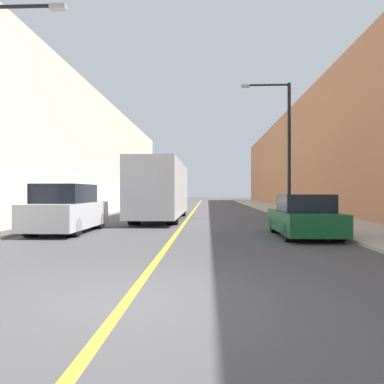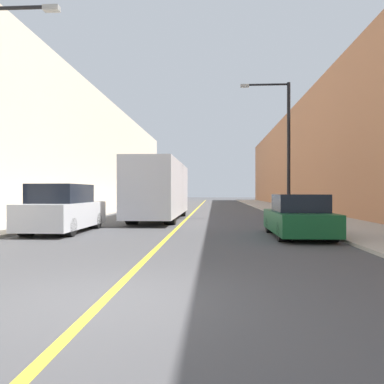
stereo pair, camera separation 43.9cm
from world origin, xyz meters
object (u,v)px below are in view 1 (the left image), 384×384
at_px(car_right_near, 304,218).
at_px(street_lamp_right, 285,140).
at_px(bus, 161,189).
at_px(parked_suv_left, 67,210).

relative_size(car_right_near, street_lamp_right, 0.54).
bearing_deg(bus, parked_suv_left, -113.26).
relative_size(parked_suv_left, street_lamp_right, 0.61).
height_order(parked_suv_left, street_lamp_right, street_lamp_right).
bearing_deg(car_right_near, parked_suv_left, 173.02).
height_order(bus, parked_suv_left, bus).
distance_m(parked_suv_left, car_right_near, 9.03).
bearing_deg(bus, car_right_near, -52.32).
bearing_deg(street_lamp_right, car_right_near, -97.33).
xyz_separation_m(parked_suv_left, street_lamp_right, (10.11, 7.84, 3.78)).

